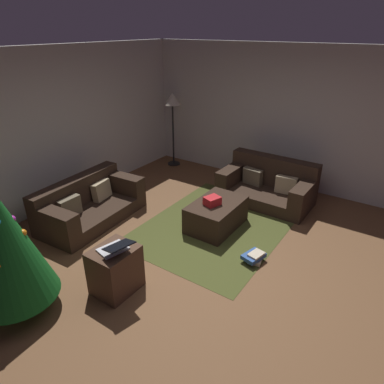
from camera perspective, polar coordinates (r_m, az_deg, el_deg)
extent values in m
plane|color=brown|center=(4.65, 2.32, -12.12)|extent=(6.40, 6.40, 0.00)
cube|color=beige|center=(6.14, -23.45, 9.04)|extent=(6.40, 0.12, 2.60)
cube|color=beige|center=(6.74, 17.17, 11.36)|extent=(0.12, 6.40, 2.60)
cube|color=#332319|center=(5.81, -16.04, -3.51)|extent=(1.76, 0.96, 0.22)
cube|color=#332319|center=(5.87, -18.54, 0.12)|extent=(1.72, 0.35, 0.45)
cube|color=#332319|center=(6.15, -11.55, 1.48)|extent=(0.30, 0.87, 0.31)
cube|color=#332319|center=(5.28, -21.98, -4.27)|extent=(0.30, 0.87, 0.31)
cube|color=tan|center=(5.97, -14.76, 0.27)|extent=(0.38, 0.21, 0.31)
cube|color=brown|center=(5.57, -19.59, -2.35)|extent=(0.36, 0.12, 0.30)
cube|color=#332319|center=(6.28, 11.95, -0.68)|extent=(0.90, 1.60, 0.22)
cube|color=#332319|center=(6.40, 13.42, 3.39)|extent=(0.26, 1.59, 0.53)
cube|color=#332319|center=(5.98, 18.04, -0.09)|extent=(0.88, 0.25, 0.30)
cube|color=#332319|center=(6.44, 6.71, 2.93)|extent=(0.88, 0.25, 0.30)
cube|color=tan|center=(6.18, 15.29, 1.13)|extent=(0.17, 0.37, 0.30)
cube|color=brown|center=(6.39, 10.01, 2.52)|extent=(0.19, 0.38, 0.31)
cube|color=#332319|center=(5.37, 4.05, -3.74)|extent=(0.96, 0.63, 0.42)
cube|color=red|center=(5.18, 3.37, -1.47)|extent=(0.27, 0.24, 0.13)
cube|color=black|center=(5.23, 3.74, -1.81)|extent=(0.07, 0.17, 0.02)
cylinder|color=brown|center=(4.43, -26.53, -15.87)|extent=(0.10, 0.10, 0.21)
cone|color=#145B1E|center=(3.99, -28.73, -7.34)|extent=(0.89, 0.89, 1.35)
sphere|color=#CC33BF|center=(3.89, -27.63, -3.98)|extent=(0.07, 0.07, 0.07)
sphere|color=green|center=(4.12, -29.04, -5.16)|extent=(0.07, 0.07, 0.07)
sphere|color=orange|center=(3.94, -26.19, -6.08)|extent=(0.08, 0.08, 0.08)
cube|color=#4C3323|center=(4.23, -12.55, -12.44)|extent=(0.52, 0.44, 0.57)
cube|color=silver|center=(4.05, -12.95, -9.19)|extent=(0.36, 0.30, 0.02)
cube|color=black|center=(3.87, -11.97, -8.68)|extent=(0.35, 0.29, 0.08)
cube|color=beige|center=(4.78, 10.42, -10.97)|extent=(0.23, 0.20, 0.06)
cube|color=#2D5193|center=(4.75, 10.14, -10.39)|extent=(0.34, 0.28, 0.06)
cube|color=beige|center=(4.72, 10.59, -10.06)|extent=(0.24, 0.19, 0.02)
cylinder|color=black|center=(7.91, -3.02, 4.74)|extent=(0.28, 0.28, 0.02)
cylinder|color=black|center=(7.70, -3.14, 9.34)|extent=(0.04, 0.04, 1.35)
cone|color=beige|center=(7.51, -3.29, 15.14)|extent=(0.36, 0.36, 0.24)
cube|color=#42481E|center=(5.48, 3.98, -5.63)|extent=(2.60, 2.00, 0.01)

